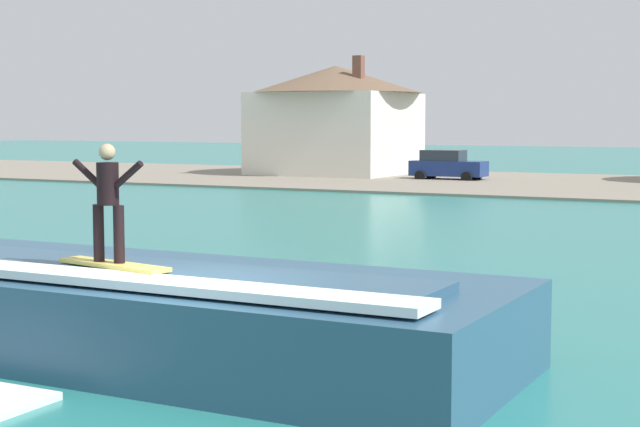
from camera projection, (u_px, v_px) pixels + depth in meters
name	position (u px, v px, depth m)	size (l,w,h in m)	color
ground_plane	(189.00, 388.00, 13.34)	(260.00, 260.00, 0.00)	#267872
wave_crest	(158.00, 312.00, 15.02)	(10.88, 4.18, 1.46)	#2B516D
surfboard	(114.00, 265.00, 14.42)	(2.08, 0.77, 0.06)	#EAD159
surfer	(108.00, 196.00, 14.39)	(1.26, 0.32, 1.72)	black
car_near_shore	(447.00, 165.00, 59.14)	(4.45, 2.03, 1.86)	navy
house_with_chimney	(336.00, 116.00, 65.14)	(11.28, 11.28, 7.69)	silver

